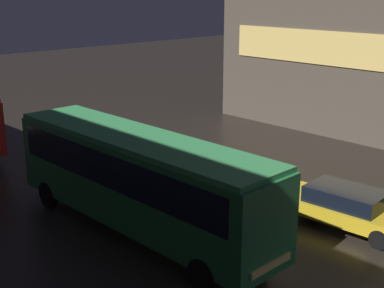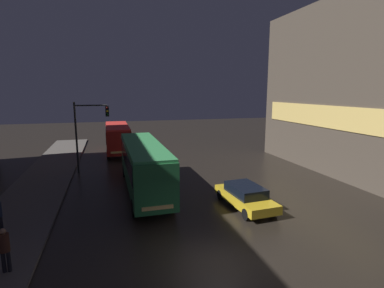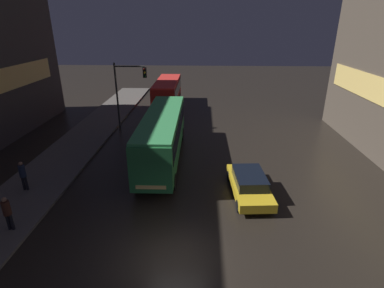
{
  "view_description": "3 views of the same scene",
  "coord_description": "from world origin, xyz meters",
  "px_view_note": "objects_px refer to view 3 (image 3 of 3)",
  "views": [
    {
      "loc": [
        -11.89,
        -3.34,
        7.97
      ],
      "look_at": [
        0.33,
        9.45,
        2.74
      ],
      "focal_mm": 50.0,
      "sensor_mm": 36.0,
      "label": 1
    },
    {
      "loc": [
        -3.96,
        -10.22,
        6.87
      ],
      "look_at": [
        2.71,
        13.7,
        2.46
      ],
      "focal_mm": 28.0,
      "sensor_mm": 36.0,
      "label": 2
    },
    {
      "loc": [
        1.02,
        -9.63,
        9.19
      ],
      "look_at": [
        0.28,
        9.04,
        1.56
      ],
      "focal_mm": 28.0,
      "sensor_mm": 36.0,
      "label": 3
    }
  ],
  "objects_px": {
    "bus_near": "(162,133)",
    "bus_far": "(167,91)",
    "traffic_light_main": "(127,86)",
    "pedestrian_far": "(7,211)",
    "car_taxi": "(249,184)",
    "pedestrian_near": "(23,174)"
  },
  "relations": [
    {
      "from": "bus_near",
      "to": "bus_far",
      "type": "height_order",
      "value": "bus_near"
    },
    {
      "from": "bus_near",
      "to": "traffic_light_main",
      "type": "bearing_deg",
      "value": -59.41
    },
    {
      "from": "bus_far",
      "to": "traffic_light_main",
      "type": "bearing_deg",
      "value": 71.2
    },
    {
      "from": "bus_near",
      "to": "pedestrian_far",
      "type": "xyz_separation_m",
      "value": [
        -6.12,
        -8.22,
        -0.91
      ]
    },
    {
      "from": "car_taxi",
      "to": "traffic_light_main",
      "type": "height_order",
      "value": "traffic_light_main"
    },
    {
      "from": "pedestrian_far",
      "to": "traffic_light_main",
      "type": "distance_m",
      "value": 15.09
    },
    {
      "from": "bus_near",
      "to": "pedestrian_near",
      "type": "bearing_deg",
      "value": 31.66
    },
    {
      "from": "car_taxi",
      "to": "bus_near",
      "type": "bearing_deg",
      "value": -43.23
    },
    {
      "from": "bus_near",
      "to": "bus_far",
      "type": "bearing_deg",
      "value": -85.29
    },
    {
      "from": "bus_near",
      "to": "car_taxi",
      "type": "distance_m",
      "value": 7.2
    },
    {
      "from": "car_taxi",
      "to": "pedestrian_far",
      "type": "distance_m",
      "value": 12.2
    },
    {
      "from": "bus_far",
      "to": "pedestrian_far",
      "type": "distance_m",
      "value": 22.88
    },
    {
      "from": "bus_far",
      "to": "pedestrian_near",
      "type": "xyz_separation_m",
      "value": [
        -6.11,
        -18.82,
        -0.74
      ]
    },
    {
      "from": "bus_far",
      "to": "traffic_light_main",
      "type": "height_order",
      "value": "traffic_light_main"
    },
    {
      "from": "car_taxi",
      "to": "pedestrian_near",
      "type": "height_order",
      "value": "pedestrian_near"
    },
    {
      "from": "car_taxi",
      "to": "traffic_light_main",
      "type": "bearing_deg",
      "value": -53.39
    },
    {
      "from": "pedestrian_far",
      "to": "pedestrian_near",
      "type": "bearing_deg",
      "value": 110.7
    },
    {
      "from": "bus_near",
      "to": "pedestrian_far",
      "type": "bearing_deg",
      "value": 52.78
    },
    {
      "from": "pedestrian_near",
      "to": "pedestrian_far",
      "type": "bearing_deg",
      "value": -171.11
    },
    {
      "from": "bus_near",
      "to": "pedestrian_near",
      "type": "relative_size",
      "value": 6.19
    },
    {
      "from": "bus_far",
      "to": "bus_near",
      "type": "bearing_deg",
      "value": 94.97
    },
    {
      "from": "bus_far",
      "to": "car_taxi",
      "type": "bearing_deg",
      "value": 109.73
    }
  ]
}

